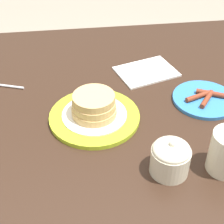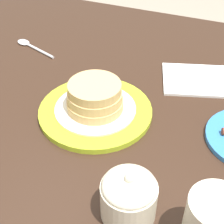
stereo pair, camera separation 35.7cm
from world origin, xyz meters
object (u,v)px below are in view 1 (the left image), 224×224
Objects in this scene: side_plate_bacon at (204,99)px; napkin at (146,72)px; pancake_plate at (94,111)px; sugar_bowl at (170,158)px.

napkin is (-0.13, 0.16, -0.00)m from side_plate_bacon.
napkin is at bearing 127.94° from side_plate_bacon.
pancake_plate is at bearing -131.81° from napkin.
sugar_bowl is (0.14, -0.20, 0.02)m from pancake_plate.
pancake_plate is 2.62× the size of sugar_bowl.
pancake_plate is at bearing 125.91° from sugar_bowl.
pancake_plate is 0.25m from sugar_bowl.
pancake_plate reaches higher than napkin.
sugar_bowl reaches higher than side_plate_bacon.
side_plate_bacon is at bearing -52.06° from napkin.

